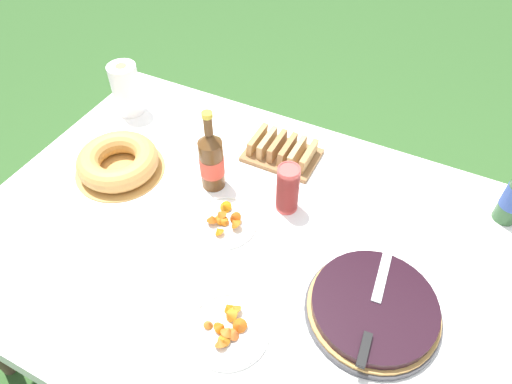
# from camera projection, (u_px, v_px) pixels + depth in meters

# --- Properties ---
(ground_plane) EXTENTS (16.00, 16.00, 0.00)m
(ground_plane) POSITION_uv_depth(u_px,v_px,m) (249.00, 337.00, 1.91)
(ground_plane) COLOR #335B28
(garden_table) EXTENTS (1.72, 1.20, 0.68)m
(garden_table) POSITION_uv_depth(u_px,v_px,m) (247.00, 250.00, 1.45)
(garden_table) COLOR brown
(garden_table) RESTS_ON ground_plane
(tablecloth) EXTENTS (1.73, 1.21, 0.10)m
(tablecloth) POSITION_uv_depth(u_px,v_px,m) (247.00, 242.00, 1.42)
(tablecloth) COLOR white
(tablecloth) RESTS_ON garden_table
(berry_tart) EXTENTS (0.37, 0.37, 0.06)m
(berry_tart) POSITION_uv_depth(u_px,v_px,m) (373.00, 308.00, 1.22)
(berry_tart) COLOR #38383D
(berry_tart) RESTS_ON tablecloth
(serving_knife) EXTENTS (0.06, 0.38, 0.01)m
(serving_knife) POSITION_uv_depth(u_px,v_px,m) (374.00, 311.00, 1.17)
(serving_knife) COLOR silver
(serving_knife) RESTS_ON berry_tart
(bundt_cake) EXTENTS (0.31, 0.31, 0.09)m
(bundt_cake) POSITION_uv_depth(u_px,v_px,m) (118.00, 162.00, 1.58)
(bundt_cake) COLOR tan
(bundt_cake) RESTS_ON tablecloth
(cup_stack) EXTENTS (0.07, 0.07, 0.18)m
(cup_stack) POSITION_uv_depth(u_px,v_px,m) (288.00, 189.00, 1.43)
(cup_stack) COLOR #E04C47
(cup_stack) RESTS_ON tablecloth
(cider_bottle_amber) EXTENTS (0.08, 0.08, 0.30)m
(cider_bottle_amber) POSITION_uv_depth(u_px,v_px,m) (211.00, 160.00, 1.48)
(cider_bottle_amber) COLOR brown
(cider_bottle_amber) RESTS_ON tablecloth
(snack_plate_near) EXTENTS (0.22, 0.22, 0.06)m
(snack_plate_near) POSITION_uv_depth(u_px,v_px,m) (228.00, 329.00, 1.19)
(snack_plate_near) COLOR white
(snack_plate_near) RESTS_ON tablecloth
(snack_plate_left) EXTENTS (0.21, 0.21, 0.06)m
(snack_plate_left) POSITION_uv_depth(u_px,v_px,m) (224.00, 221.00, 1.44)
(snack_plate_left) COLOR white
(snack_plate_left) RESTS_ON tablecloth
(paper_towel_roll) EXTENTS (0.11, 0.11, 0.21)m
(paper_towel_roll) POSITION_uv_depth(u_px,v_px,m) (126.00, 89.00, 1.77)
(paper_towel_roll) COLOR white
(paper_towel_roll) RESTS_ON tablecloth
(bread_board) EXTENTS (0.26, 0.18, 0.07)m
(bread_board) POSITION_uv_depth(u_px,v_px,m) (282.00, 151.00, 1.64)
(bread_board) COLOR olive
(bread_board) RESTS_ON tablecloth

